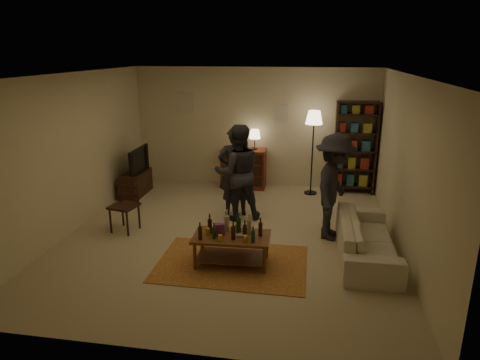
% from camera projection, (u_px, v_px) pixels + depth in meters
% --- Properties ---
extents(floor, '(6.00, 6.00, 0.00)m').
position_uv_depth(floor, '(230.00, 236.00, 7.34)').
color(floor, '#C6B793').
rests_on(floor, ground).
extents(room_shell, '(6.00, 6.00, 6.00)m').
position_uv_depth(room_shell, '(226.00, 107.00, 9.72)').
color(room_shell, beige).
rests_on(room_shell, ground).
extents(rug, '(2.20, 1.50, 0.01)m').
position_uv_depth(rug, '(232.00, 263.00, 6.38)').
color(rug, brown).
rests_on(rug, ground).
extents(coffee_table, '(1.14, 0.65, 0.80)m').
position_uv_depth(coffee_table, '(231.00, 239.00, 6.26)').
color(coffee_table, brown).
rests_on(coffee_table, ground).
extents(dining_chair, '(0.51, 0.51, 0.99)m').
position_uv_depth(dining_chair, '(126.00, 202.00, 7.45)').
color(dining_chair, black).
rests_on(dining_chair, ground).
extents(tv_stand, '(0.40, 1.00, 1.06)m').
position_uv_depth(tv_stand, '(135.00, 178.00, 9.31)').
color(tv_stand, black).
rests_on(tv_stand, ground).
extents(dresser, '(1.00, 0.50, 1.36)m').
position_uv_depth(dresser, '(244.00, 167.00, 9.79)').
color(dresser, brown).
rests_on(dresser, ground).
extents(bookshelf, '(0.90, 0.34, 2.02)m').
position_uv_depth(bookshelf, '(355.00, 147.00, 9.30)').
color(bookshelf, black).
rests_on(bookshelf, ground).
extents(floor_lamp, '(0.36, 0.36, 1.83)m').
position_uv_depth(floor_lamp, '(314.00, 124.00, 9.04)').
color(floor_lamp, black).
rests_on(floor_lamp, ground).
extents(sofa, '(0.81, 2.08, 0.61)m').
position_uv_depth(sofa, '(367.00, 238.00, 6.53)').
color(sofa, beige).
rests_on(sofa, ground).
extents(person_left, '(0.70, 0.54, 1.72)m').
position_uv_depth(person_left, '(235.00, 172.00, 8.06)').
color(person_left, '#232229').
rests_on(person_left, ground).
extents(person_right, '(1.04, 0.92, 1.79)m').
position_uv_depth(person_right, '(238.00, 173.00, 7.86)').
color(person_right, '#2A2B33').
rests_on(person_right, ground).
extents(person_by_sofa, '(0.92, 1.28, 1.79)m').
position_uv_depth(person_by_sofa, '(334.00, 187.00, 7.03)').
color(person_by_sofa, '#23232A').
rests_on(person_by_sofa, ground).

